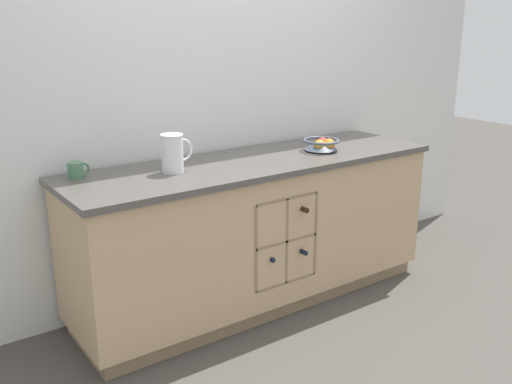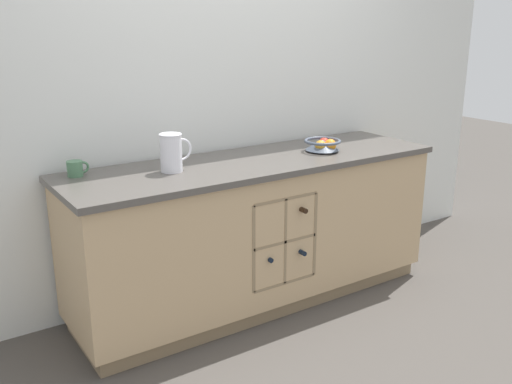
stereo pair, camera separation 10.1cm
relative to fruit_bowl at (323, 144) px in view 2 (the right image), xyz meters
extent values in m
plane|color=#4C4742|center=(-0.46, 0.04, -0.93)|extent=(14.00, 14.00, 0.00)
cube|color=silver|center=(-0.46, 0.42, 0.35)|extent=(4.62, 0.06, 2.55)
cube|color=#8B7354|center=(-0.46, 0.04, -0.88)|extent=(2.16, 0.55, 0.09)
cube|color=tan|center=(-0.46, 0.04, -0.46)|extent=(2.22, 0.61, 0.76)
cube|color=#514C47|center=(-0.46, 0.04, -0.06)|extent=(2.26, 0.65, 0.03)
cube|color=#8B7354|center=(-0.47, -0.16, -0.45)|extent=(0.42, 0.01, 0.50)
cube|color=#8B7354|center=(-0.68, -0.22, -0.45)|extent=(0.02, 0.10, 0.50)
cube|color=#8B7354|center=(-0.26, -0.22, -0.45)|extent=(0.02, 0.10, 0.50)
cube|color=#8B7354|center=(-0.47, -0.22, -0.70)|extent=(0.42, 0.10, 0.02)
cube|color=#8B7354|center=(-0.47, -0.22, -0.45)|extent=(0.42, 0.10, 0.02)
cube|color=#8B7354|center=(-0.47, -0.22, -0.20)|extent=(0.42, 0.10, 0.02)
cube|color=#8B7354|center=(-0.47, -0.22, -0.45)|extent=(0.02, 0.10, 0.50)
cylinder|color=black|center=(-0.58, -0.11, -0.53)|extent=(0.07, 0.18, 0.07)
cylinder|color=black|center=(-0.58, -0.24, -0.53)|extent=(0.03, 0.08, 0.03)
cylinder|color=black|center=(-0.37, -0.13, -0.53)|extent=(0.07, 0.19, 0.07)
cylinder|color=black|center=(-0.37, -0.27, -0.53)|extent=(0.03, 0.08, 0.03)
cylinder|color=black|center=(-0.37, -0.12, -0.28)|extent=(0.08, 0.20, 0.08)
cylinder|color=black|center=(-0.37, -0.26, -0.28)|extent=(0.03, 0.09, 0.03)
cylinder|color=#4C5666|center=(0.00, 0.00, -0.04)|extent=(0.10, 0.10, 0.01)
cone|color=#4C5666|center=(0.00, 0.00, 0.00)|extent=(0.21, 0.21, 0.06)
torus|color=#4C5666|center=(0.00, 0.00, 0.02)|extent=(0.22, 0.22, 0.02)
sphere|color=gold|center=(-0.03, -0.02, 0.00)|extent=(0.07, 0.07, 0.07)
sphere|color=red|center=(0.03, 0.03, 0.00)|extent=(0.07, 0.07, 0.07)
sphere|color=orange|center=(0.02, -0.04, 0.00)|extent=(0.07, 0.07, 0.07)
cylinder|color=white|center=(-0.98, 0.07, 0.06)|extent=(0.11, 0.11, 0.20)
torus|color=white|center=(-0.98, 0.07, 0.15)|extent=(0.12, 0.12, 0.01)
torus|color=white|center=(-0.92, 0.07, 0.07)|extent=(0.12, 0.01, 0.12)
cylinder|color=#4C7A56|center=(-1.44, 0.25, 0.00)|extent=(0.08, 0.08, 0.08)
torus|color=#4C7A56|center=(-1.39, 0.25, 0.00)|extent=(0.06, 0.01, 0.06)
camera|label=1|loc=(-2.31, -2.55, 0.72)|focal=40.00mm
camera|label=2|loc=(-2.23, -2.61, 0.72)|focal=40.00mm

